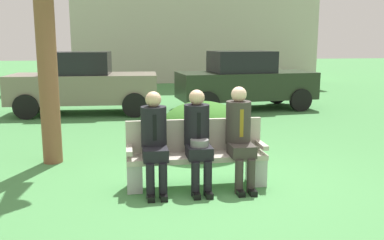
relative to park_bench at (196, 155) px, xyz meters
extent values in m
plane|color=#468748|center=(0.31, 0.02, -0.42)|extent=(80.00, 80.00, 0.00)
cube|color=#B7AD9E|center=(0.00, -0.06, -0.01)|extent=(1.88, 0.44, 0.07)
cube|color=#B7AD9E|center=(0.00, 0.13, 0.25)|extent=(1.88, 0.06, 0.45)
cube|color=#B7AD9E|center=(-0.90, -0.06, 0.13)|extent=(0.08, 0.44, 0.06)
cube|color=#B7AD9E|center=(0.90, -0.06, 0.13)|extent=(0.08, 0.44, 0.06)
cube|color=#BABABA|center=(-0.84, -0.06, -0.23)|extent=(0.20, 0.37, 0.38)
cube|color=#BABABA|center=(0.84, -0.06, -0.23)|extent=(0.20, 0.37, 0.38)
cube|color=black|center=(-0.57, -0.23, 0.11)|extent=(0.32, 0.38, 0.16)
cylinder|color=black|center=(-0.65, -0.42, -0.20)|extent=(0.11, 0.11, 0.45)
cylinder|color=black|center=(-0.49, -0.42, -0.20)|extent=(0.11, 0.11, 0.45)
cube|color=black|center=(-0.65, -0.48, -0.39)|extent=(0.09, 0.22, 0.07)
cube|color=black|center=(-0.49, -0.48, -0.39)|extent=(0.09, 0.22, 0.07)
cylinder|color=black|center=(-0.57, -0.04, 0.43)|extent=(0.34, 0.34, 0.54)
cube|color=black|center=(-0.57, -0.20, 0.45)|extent=(0.05, 0.01, 0.34)
sphere|color=tan|center=(-0.57, -0.04, 0.79)|extent=(0.21, 0.21, 0.21)
cube|color=black|center=(0.00, -0.23, 0.11)|extent=(0.32, 0.38, 0.16)
cylinder|color=black|center=(-0.08, -0.42, -0.20)|extent=(0.11, 0.11, 0.45)
cylinder|color=black|center=(0.08, -0.42, -0.20)|extent=(0.11, 0.11, 0.45)
cube|color=black|center=(-0.08, -0.48, -0.39)|extent=(0.09, 0.22, 0.07)
cube|color=black|center=(0.08, -0.48, -0.39)|extent=(0.09, 0.22, 0.07)
cylinder|color=black|center=(0.00, -0.04, 0.43)|extent=(0.34, 0.34, 0.55)
cube|color=black|center=(0.00, -0.20, 0.45)|extent=(0.05, 0.01, 0.35)
sphere|color=tan|center=(0.00, -0.04, 0.80)|extent=(0.21, 0.21, 0.21)
cylinder|color=slate|center=(0.01, -0.25, 0.23)|extent=(0.24, 0.24, 0.09)
cube|color=#38332D|center=(0.58, -0.23, 0.11)|extent=(0.32, 0.38, 0.16)
cylinder|color=#38332D|center=(0.50, -0.42, -0.20)|extent=(0.11, 0.11, 0.45)
cylinder|color=#38332D|center=(0.66, -0.42, -0.20)|extent=(0.11, 0.11, 0.45)
cube|color=black|center=(0.50, -0.48, -0.39)|extent=(0.09, 0.22, 0.07)
cube|color=black|center=(0.66, -0.48, -0.39)|extent=(0.09, 0.22, 0.07)
cylinder|color=#38332D|center=(0.58, -0.04, 0.45)|extent=(0.34, 0.34, 0.58)
cube|color=olive|center=(0.58, -0.20, 0.47)|extent=(0.05, 0.01, 0.37)
sphere|color=beige|center=(0.58, -0.04, 0.83)|extent=(0.21, 0.21, 0.21)
cylinder|color=brown|center=(-2.13, 1.47, 1.50)|extent=(0.31, 0.31, 3.84)
ellipsoid|color=#326922|center=(0.40, 1.66, 0.04)|extent=(1.48, 1.36, 0.93)
cube|color=slate|center=(-2.02, 6.30, 0.28)|extent=(3.98, 1.76, 0.76)
cube|color=black|center=(-2.17, 6.31, 0.96)|extent=(1.77, 1.45, 0.60)
cylinder|color=black|center=(-0.61, 7.01, -0.10)|extent=(0.65, 0.17, 0.64)
cylinder|color=black|center=(-0.69, 5.45, -0.10)|extent=(0.65, 0.17, 0.64)
cylinder|color=black|center=(-3.34, 7.15, -0.10)|extent=(0.65, 0.17, 0.64)
cylinder|color=black|center=(-3.42, 5.59, -0.10)|extent=(0.65, 0.17, 0.64)
cube|color=#232D1E|center=(2.54, 6.33, 0.28)|extent=(4.02, 1.89, 0.76)
cube|color=black|center=(2.39, 6.32, 0.96)|extent=(1.81, 1.50, 0.60)
cylinder|color=black|center=(3.83, 7.23, -0.10)|extent=(0.65, 0.19, 0.64)
cylinder|color=black|center=(3.97, 5.67, -0.10)|extent=(0.65, 0.19, 0.64)
cylinder|color=black|center=(1.11, 6.99, -0.10)|extent=(0.65, 0.19, 0.64)
cylinder|color=black|center=(1.25, 5.44, -0.10)|extent=(0.65, 0.19, 0.64)
camera|label=1|loc=(-0.94, -5.51, 1.54)|focal=39.57mm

